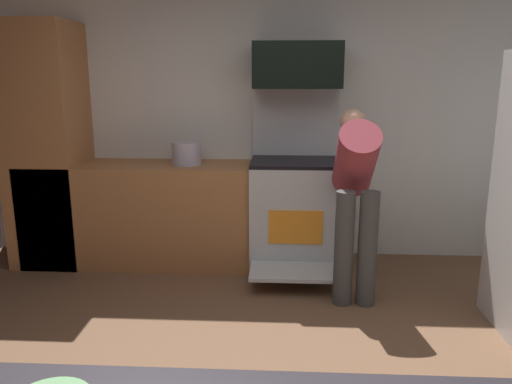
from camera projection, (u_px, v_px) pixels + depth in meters
wall_back at (266, 115)px, 4.55m from camera, size 5.20×0.12×2.60m
lower_cabinet_run at (163, 214)px, 4.44m from camera, size 2.40×0.60×0.90m
cabinet_column at (48, 146)px, 4.36m from camera, size 0.60×0.60×2.10m
oven_range at (295, 209)px, 4.35m from camera, size 0.76×1.02×1.55m
microwave at (297, 65)px, 4.17m from camera, size 0.74×0.38×0.38m
person_cook at (355, 188)px, 3.65m from camera, size 0.31×0.65×1.41m
stock_pot at (187, 153)px, 4.30m from camera, size 0.26×0.26×0.20m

